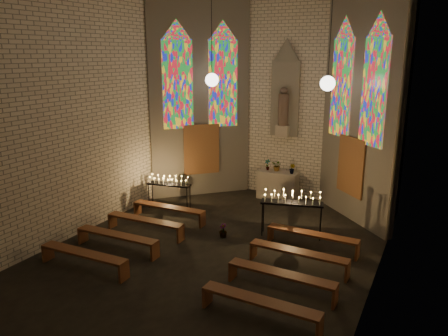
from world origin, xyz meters
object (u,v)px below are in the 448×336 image
Objects in this scene: votive_stand_left at (169,182)px; aisle_flower_pot at (223,230)px; altar at (278,185)px; votive_stand_right at (292,200)px.

aisle_flower_pot is at bearing -36.11° from votive_stand_left.
votive_stand_right reaches higher than altar.
aisle_flower_pot is 2.13m from votive_stand_right.
altar is 3.90m from votive_stand_left.
votive_stand_right reaches higher than aisle_flower_pot.
votive_stand_right is at bearing -63.14° from altar.
altar is 3.91m from aisle_flower_pot.
votive_stand_right is (4.36, -0.35, 0.17)m from votive_stand_left.
votive_stand_left reaches higher than altar.
aisle_flower_pot is 0.27× the size of votive_stand_left.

